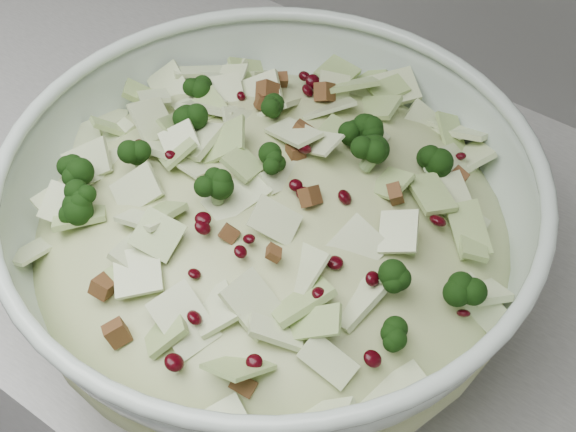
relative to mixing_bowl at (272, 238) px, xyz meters
name	(u,v)px	position (x,y,z in m)	size (l,w,h in m)	color
mixing_bowl	(272,238)	(0.00, 0.00, 0.00)	(0.44, 0.44, 0.17)	silver
salad	(272,216)	(0.00, 0.00, 0.03)	(0.39, 0.39, 0.17)	#C8CF8D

